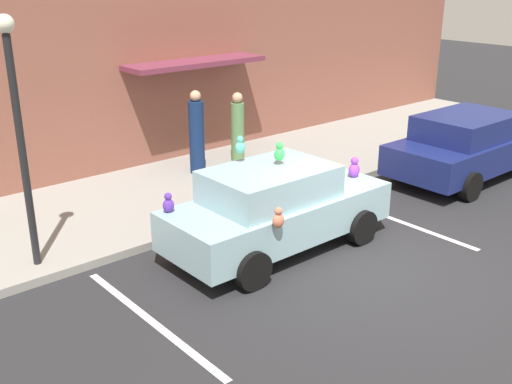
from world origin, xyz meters
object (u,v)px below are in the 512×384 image
pedestrian_near_shopfront (197,135)px  parked_sedan_behind (468,145)px  street_lamp_post (18,119)px  plush_covered_car (276,207)px  pedestrian_walking_past (238,129)px  teddy_bear_on_sidewalk (225,189)px

pedestrian_near_shopfront → parked_sedan_behind: bearing=-39.6°
pedestrian_near_shopfront → street_lamp_post: bearing=-155.7°
plush_covered_car → pedestrian_walking_past: 4.89m
street_lamp_post → pedestrian_near_shopfront: bearing=24.3°
plush_covered_car → teddy_bear_on_sidewalk: 2.04m
plush_covered_car → teddy_bear_on_sidewalk: (0.40, 1.98, -0.31)m
teddy_bear_on_sidewalk → pedestrian_walking_past: 3.10m
parked_sedan_behind → pedestrian_near_shopfront: bearing=140.4°
parked_sedan_behind → pedestrian_walking_past: (-3.58, 4.19, 0.17)m
parked_sedan_behind → pedestrian_walking_past: size_ratio=2.59×
teddy_bear_on_sidewalk → plush_covered_car: bearing=-101.5°
plush_covered_car → pedestrian_walking_past: (2.51, 4.19, 0.17)m
plush_covered_car → street_lamp_post: street_lamp_post is taller
plush_covered_car → pedestrian_walking_past: plush_covered_car is taller
pedestrian_near_shopfront → plush_covered_car: bearing=-106.3°
plush_covered_car → pedestrian_near_shopfront: bearing=73.7°
plush_covered_car → street_lamp_post: bearing=151.8°
street_lamp_post → pedestrian_walking_past: size_ratio=2.31×
parked_sedan_behind → street_lamp_post: 10.00m
pedestrian_near_shopfront → pedestrian_walking_past: pedestrian_near_shopfront is taller
parked_sedan_behind → teddy_bear_on_sidewalk: size_ratio=6.08×
plush_covered_car → street_lamp_post: 4.41m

